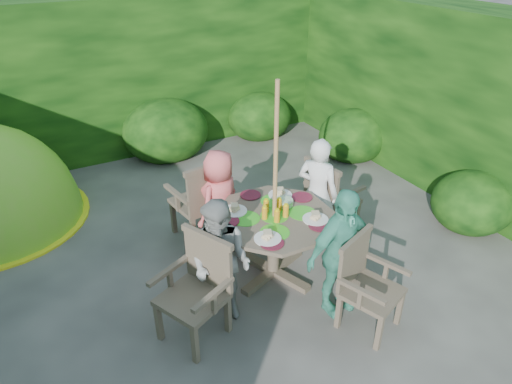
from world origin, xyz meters
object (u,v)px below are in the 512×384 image
parasol_pole (275,188)px  child_front (340,253)px  garden_chair_back (202,199)px  child_left (221,262)px  child_right (317,193)px  patio_table (274,225)px  garden_chair_front (365,283)px  garden_chair_right (329,196)px  garden_chair_left (198,287)px  child_back (220,201)px

parasol_pole → child_front: bearing=-69.3°
parasol_pole → garden_chair_back: 1.22m
child_front → child_left: bearing=148.5°
parasol_pole → child_left: 0.92m
child_right → patio_table: bearing=79.2°
garden_chair_front → child_right: child_right is taller
parasol_pole → garden_chair_right: (1.02, 0.40, -0.59)m
garden_chair_left → garden_chair_front: size_ratio=1.08×
patio_table → child_front: (0.28, -0.75, 0.04)m
garden_chair_back → child_back: bearing=104.4°
child_right → parasol_pole: bearing=79.2°
garden_chair_back → child_front: (0.68, -1.76, 0.13)m
garden_chair_left → child_right: (1.77, 0.66, 0.16)m
patio_table → garden_chair_left: bearing=-159.7°
garden_chair_left → child_back: (0.74, 1.13, 0.11)m
child_back → child_front: bearing=83.4°
parasol_pole → child_back: (-0.28, 0.75, -0.47)m
child_front → garden_chair_front: bearing=-76.6°
garden_chair_back → child_left: (-0.35, -1.30, 0.09)m
garden_chair_back → garden_chair_right: bearing=147.0°
garden_chair_right → garden_chair_left: 2.19m
child_back → child_front: child_front is taller
garden_chair_left → child_left: bearing=84.0°
child_front → child_back: bearing=103.5°
garden_chair_right → garden_chair_back: bearing=56.6°
parasol_pole → garden_chair_right: bearing=21.5°
garden_chair_left → child_right: size_ratio=0.71×
garden_chair_left → child_front: child_front is taller
garden_chair_front → child_back: size_ratio=0.72×
garden_chair_front → child_right: size_ratio=0.66×
parasol_pole → child_left: (-0.75, -0.28, -0.46)m
parasol_pole → garden_chair_front: 1.26m
garden_chair_front → child_right: (0.36, 1.31, 0.20)m
garden_chair_left → garden_chair_back: 1.53m
garden_chair_back → child_left: 1.35m
garden_chair_right → child_front: size_ratio=0.70×
garden_chair_right → child_back: bearing=65.0°
parasol_pole → garden_chair_right: 1.24m
patio_table → garden_chair_left: garden_chair_left is taller
parasol_pole → garden_chair_front: size_ratio=2.43×
patio_table → garden_chair_right: 1.10m
garden_chair_back → child_back: size_ratio=0.82×
garden_chair_left → garden_chair_back: garden_chair_back is taller
garden_chair_back → child_right: bearing=137.9°
garden_chair_back → child_front: child_front is taller
parasol_pole → garden_chair_front: (0.39, -1.03, -0.62)m
garden_chair_right → garden_chair_front: size_ratio=1.06×
garden_chair_left → child_left: 0.32m
garden_chair_left → child_front: 1.37m
garden_chair_front → child_right: 1.37m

